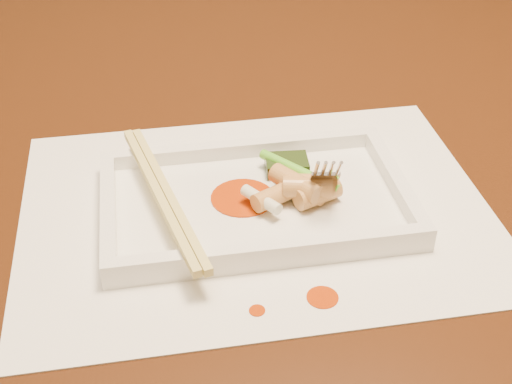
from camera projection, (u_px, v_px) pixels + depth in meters
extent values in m
cube|color=black|center=(191.00, 166.00, 0.71)|extent=(1.40, 0.90, 0.04)
cube|color=white|center=(256.00, 210.00, 0.61)|extent=(0.40, 0.30, 0.00)
cylinder|color=#B43405|center=(323.00, 297.00, 0.53)|extent=(0.02, 0.02, 0.00)
cylinder|color=#B43405|center=(257.00, 310.00, 0.52)|extent=(0.01, 0.01, 0.00)
cube|color=white|center=(256.00, 205.00, 0.61)|extent=(0.26, 0.16, 0.01)
cube|color=white|center=(242.00, 149.00, 0.66)|extent=(0.26, 0.01, 0.01)
cube|color=white|center=(272.00, 251.00, 0.55)|extent=(0.26, 0.01, 0.01)
cube|color=white|center=(108.00, 210.00, 0.59)|extent=(0.01, 0.14, 0.01)
cube|color=white|center=(396.00, 181.00, 0.62)|extent=(0.01, 0.14, 0.01)
cube|color=black|center=(287.00, 165.00, 0.64)|extent=(0.04, 0.03, 0.01)
cylinder|color=#EAEACC|center=(261.00, 200.00, 0.59)|extent=(0.03, 0.04, 0.01)
cylinder|color=#47AC1B|center=(299.00, 171.00, 0.62)|extent=(0.06, 0.07, 0.01)
cube|color=#D5C36A|center=(158.00, 195.00, 0.59)|extent=(0.05, 0.21, 0.01)
cube|color=#D5C36A|center=(168.00, 194.00, 0.59)|extent=(0.05, 0.21, 0.01)
cylinder|color=#B43405|center=(243.00, 198.00, 0.61)|extent=(0.06, 0.06, 0.00)
cylinder|color=tan|center=(300.00, 186.00, 0.61)|extent=(0.04, 0.05, 0.02)
cylinder|color=tan|center=(280.00, 193.00, 0.60)|extent=(0.05, 0.04, 0.02)
cylinder|color=tan|center=(296.00, 184.00, 0.60)|extent=(0.04, 0.05, 0.02)
cylinder|color=tan|center=(305.00, 185.00, 0.61)|extent=(0.05, 0.03, 0.02)
cylinder|color=tan|center=(318.00, 194.00, 0.60)|extent=(0.04, 0.03, 0.02)
cylinder|color=tan|center=(307.00, 188.00, 0.60)|extent=(0.04, 0.03, 0.02)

